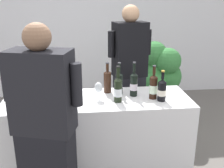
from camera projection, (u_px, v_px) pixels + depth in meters
wall_back at (90, 22)px, 4.94m from camera, size 8.00×0.10×2.80m
counter at (98, 139)px, 2.79m from camera, size 1.86×0.64×0.90m
wine_bottle_0 at (153, 87)px, 2.62m from camera, size 0.08×0.08×0.34m
wine_bottle_1 at (119, 82)px, 2.75m from camera, size 0.08×0.08×0.33m
wine_bottle_2 at (47, 83)px, 2.73m from camera, size 0.08×0.08×0.35m
wine_bottle_3 at (118, 89)px, 2.54m from camera, size 0.08×0.08×0.36m
wine_bottle_4 at (72, 93)px, 2.46m from camera, size 0.08×0.08×0.32m
wine_bottle_5 at (107, 81)px, 2.78m from camera, size 0.08×0.08×0.32m
wine_bottle_6 at (134, 84)px, 2.69m from camera, size 0.08×0.08×0.35m
wine_bottle_7 at (162, 90)px, 2.56m from camera, size 0.08×0.08×0.30m
wine_glass at (99, 88)px, 2.60m from camera, size 0.08×0.08×0.18m
ice_bucket at (22, 93)px, 2.45m from camera, size 0.25×0.25×0.24m
person_server at (129, 81)px, 3.27m from camera, size 0.53×0.32×1.78m
person_guest at (46, 139)px, 2.04m from camera, size 0.59×0.35×1.71m
potted_shrub at (161, 74)px, 3.90m from camera, size 0.65×0.58×1.26m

